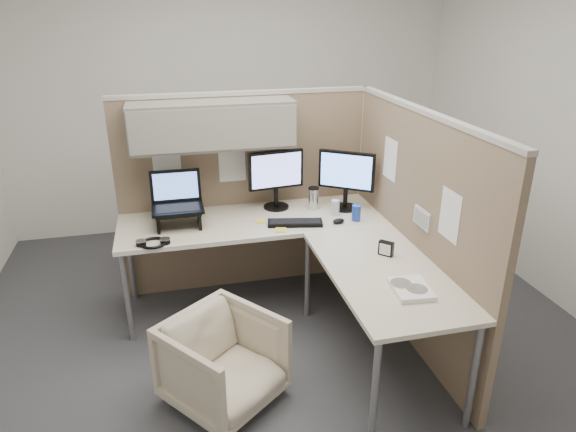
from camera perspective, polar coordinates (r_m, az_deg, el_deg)
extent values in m
plane|color=#343439|center=(3.81, -0.59, -13.48)|extent=(4.50, 4.50, 0.00)
cube|color=#846D56|center=(4.20, -4.76, 2.42)|extent=(2.00, 0.05, 1.60)
cube|color=#A8A399|center=(4.00, -5.14, 13.46)|extent=(2.00, 0.06, 0.03)
cube|color=slate|center=(3.86, -8.42, 10.03)|extent=(1.20, 0.34, 0.34)
cube|color=gray|center=(3.68, -8.13, 9.48)|extent=(1.18, 0.01, 0.30)
plane|color=white|center=(4.02, -13.37, 6.22)|extent=(0.26, 0.00, 0.26)
plane|color=white|center=(4.07, -6.22, 5.87)|extent=(0.26, 0.00, 0.26)
cube|color=#846D56|center=(3.61, 13.80, -1.65)|extent=(0.05, 2.00, 1.60)
cube|color=#A8A399|center=(3.37, 15.08, 11.12)|extent=(0.06, 2.00, 0.03)
cube|color=#A8A399|center=(4.45, 8.06, 3.45)|extent=(0.06, 0.06, 1.60)
cube|color=silver|center=(3.41, 14.74, -0.24)|extent=(0.02, 0.20, 0.12)
cube|color=gray|center=(3.41, 14.53, -0.26)|extent=(0.00, 0.16, 0.09)
plane|color=white|center=(3.80, 11.29, 6.23)|extent=(0.00, 0.26, 0.26)
plane|color=white|center=(3.12, 17.53, 0.07)|extent=(0.00, 0.26, 0.26)
cube|color=beige|center=(3.90, -3.86, -0.53)|extent=(2.00, 0.68, 0.03)
cube|color=beige|center=(3.22, 10.65, -6.16)|extent=(0.68, 1.30, 0.03)
cube|color=white|center=(3.59, -2.91, -2.57)|extent=(2.00, 0.02, 0.03)
cylinder|color=gray|center=(3.78, -17.41, -8.62)|extent=(0.04, 0.04, 0.70)
cylinder|color=gray|center=(4.29, -17.08, -4.70)|extent=(0.04, 0.04, 0.70)
cylinder|color=gray|center=(2.87, 9.61, -18.91)|extent=(0.04, 0.04, 0.70)
cylinder|color=gray|center=(3.11, 19.92, -16.40)|extent=(0.04, 0.04, 0.70)
cylinder|color=gray|center=(3.88, 2.17, -6.64)|extent=(0.04, 0.04, 0.70)
imported|color=beige|center=(3.16, -7.21, -15.40)|extent=(0.80, 0.80, 0.61)
cylinder|color=black|center=(4.10, -1.32, 1.04)|extent=(0.20, 0.20, 0.02)
cylinder|color=black|center=(4.07, -1.33, 2.13)|extent=(0.04, 0.04, 0.15)
cube|color=black|center=(4.00, -1.36, 5.16)|extent=(0.44, 0.09, 0.30)
cube|color=#8592E6|center=(3.98, -1.26, 5.08)|extent=(0.40, 0.05, 0.26)
cylinder|color=black|center=(4.11, 6.34, 0.95)|extent=(0.20, 0.20, 0.02)
cylinder|color=black|center=(4.08, 6.39, 2.03)|extent=(0.04, 0.04, 0.15)
cube|color=black|center=(4.00, 6.52, 5.05)|extent=(0.38, 0.28, 0.30)
cube|color=#5992F2|center=(3.98, 6.45, 4.97)|extent=(0.33, 0.23, 0.26)
cube|color=black|center=(3.79, -12.12, 0.55)|extent=(0.32, 0.26, 0.02)
cube|color=black|center=(3.82, -14.23, -0.43)|extent=(0.02, 0.24, 0.13)
cube|color=black|center=(3.82, -9.88, -0.04)|extent=(0.02, 0.24, 0.13)
cube|color=black|center=(3.79, -12.14, 0.80)|extent=(0.37, 0.26, 0.02)
cube|color=black|center=(3.89, -12.39, 3.34)|extent=(0.37, 0.06, 0.23)
cube|color=#598CF2|center=(3.88, -12.38, 3.28)|extent=(0.32, 0.04, 0.19)
cube|color=black|center=(3.78, 0.79, -0.77)|extent=(0.42, 0.21, 0.02)
ellipsoid|color=black|center=(3.82, 5.64, -0.56)|extent=(0.11, 0.09, 0.03)
cylinder|color=silver|center=(4.05, 2.85, 1.92)|extent=(0.08, 0.08, 0.17)
cylinder|color=black|center=(4.02, 2.87, 3.11)|extent=(0.08, 0.08, 0.01)
cylinder|color=#1E3FA5|center=(3.87, 7.59, 0.34)|extent=(0.07, 0.07, 0.12)
cylinder|color=silver|center=(3.95, 5.26, 0.94)|extent=(0.07, 0.07, 0.12)
cube|color=yellow|center=(3.84, -3.08, -0.55)|extent=(0.09, 0.09, 0.01)
cube|color=yellow|center=(3.69, -0.80, -1.56)|extent=(0.09, 0.09, 0.01)
torus|color=black|center=(3.59, -14.74, -2.91)|extent=(0.19, 0.19, 0.02)
cylinder|color=black|center=(3.59, -16.01, -2.92)|extent=(0.07, 0.07, 0.03)
cylinder|color=black|center=(3.58, -13.49, -2.73)|extent=(0.07, 0.07, 0.03)
cube|color=white|center=(3.01, 13.51, -7.89)|extent=(0.23, 0.28, 0.03)
cylinder|color=silver|center=(2.99, 14.14, -7.85)|extent=(0.12, 0.12, 0.00)
cylinder|color=silver|center=(3.02, 12.43, -7.26)|extent=(0.12, 0.12, 0.00)
cube|color=black|center=(3.37, 10.84, -3.56)|extent=(0.09, 0.09, 0.10)
cube|color=white|center=(3.36, 10.72, -3.68)|extent=(0.05, 0.06, 0.07)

